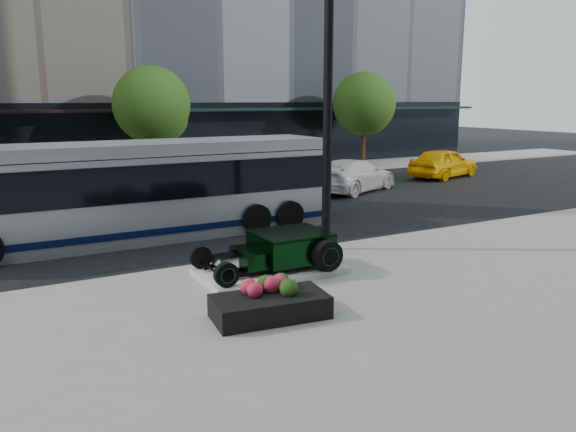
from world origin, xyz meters
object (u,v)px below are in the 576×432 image
transit_bus (136,190)px  yellow_taxi (444,163)px  hot_rod (283,248)px  lamppost (328,112)px  flower_planter (270,304)px  white_sedan (354,175)px

transit_bus → yellow_taxi: bearing=17.1°
hot_rod → yellow_taxi: yellow_taxi is taller
lamppost → transit_bus: (-4.08, 4.27, -2.37)m
flower_planter → yellow_taxi: (17.53, 13.48, 0.42)m
white_sedan → yellow_taxi: size_ratio=1.10×
transit_bus → hot_rod: bearing=-69.9°
hot_rod → lamppost: size_ratio=0.40×
yellow_taxi → hot_rod: bearing=109.3°
flower_planter → yellow_taxi: yellow_taxi is taller
hot_rod → lamppost: (2.05, 1.28, 3.15)m
lamppost → white_sedan: size_ratio=1.56×
flower_planter → white_sedan: bearing=48.8°
flower_planter → yellow_taxi: 22.12m
lamppost → yellow_taxi: size_ratio=1.72×
hot_rod → yellow_taxi: (15.95, 11.08, 0.10)m
flower_planter → white_sedan: (10.52, 12.02, 0.37)m
hot_rod → white_sedan: bearing=47.1°
lamppost → flower_planter: 6.23m
flower_planter → yellow_taxi: size_ratio=0.48×
transit_bus → yellow_taxi: transit_bus is taller
lamppost → flower_planter: lamppost is taller
hot_rod → transit_bus: (-2.03, 5.55, 0.79)m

